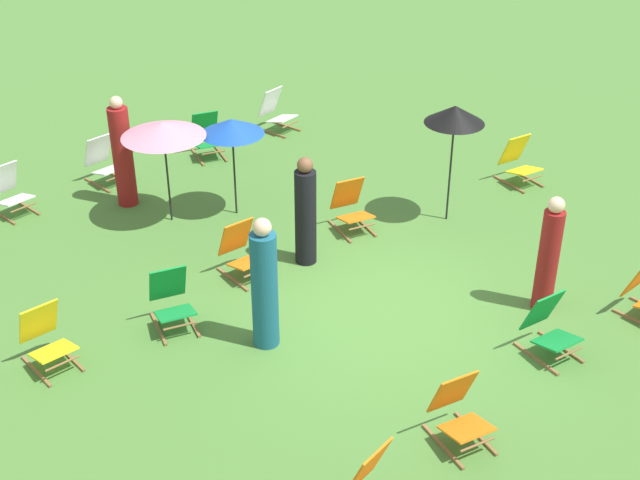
# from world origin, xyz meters

# --- Properties ---
(ground_plane) EXTENTS (40.00, 40.00, 0.00)m
(ground_plane) POSITION_xyz_m (0.00, 0.00, 0.00)
(ground_plane) COLOR #477A33
(deckchair_3) EXTENTS (0.57, 0.82, 0.83)m
(deckchair_3) POSITION_xyz_m (-2.71, 5.77, 0.37)
(deckchair_3) COLOR olive
(deckchair_3) RESTS_ON ground
(deckchair_4) EXTENTS (0.50, 0.78, 0.83)m
(deckchair_4) POSITION_xyz_m (-3.94, 1.66, 0.37)
(deckchair_4) COLOR olive
(deckchair_4) RESTS_ON ground
(deckchair_5) EXTENTS (0.49, 0.76, 0.83)m
(deckchair_5) POSITION_xyz_m (-0.92, 1.83, 0.37)
(deckchair_5) COLOR olive
(deckchair_5) RESTS_ON ground
(deckchair_7) EXTENTS (0.67, 0.86, 0.83)m
(deckchair_7) POSITION_xyz_m (-2.34, 1.40, 0.37)
(deckchair_7) COLOR olive
(deckchair_7) RESTS_ON ground
(deckchair_8) EXTENTS (0.65, 0.85, 0.83)m
(deckchair_8) POSITION_xyz_m (1.16, 1.84, 0.37)
(deckchair_8) COLOR olive
(deckchair_8) RESTS_ON ground
(deckchair_10) EXTENTS (0.56, 0.81, 0.83)m
(deckchair_10) POSITION_xyz_m (0.94, -2.10, 0.37)
(deckchair_10) COLOR olive
(deckchair_10) RESTS_ON ground
(deckchair_11) EXTENTS (0.56, 0.81, 0.83)m
(deckchair_11) POSITION_xyz_m (-1.01, 5.81, 0.37)
(deckchair_11) COLOR olive
(deckchair_11) RESTS_ON ground
(deckchair_12) EXTENTS (0.62, 0.84, 0.83)m
(deckchair_12) POSITION_xyz_m (2.66, 5.75, 0.37)
(deckchair_12) COLOR olive
(deckchair_12) RESTS_ON ground
(deckchair_13) EXTENTS (0.58, 0.82, 0.83)m
(deckchair_13) POSITION_xyz_m (4.49, 1.24, 0.37)
(deckchair_13) COLOR olive
(deckchair_13) RESTS_ON ground
(deckchair_14) EXTENTS (0.62, 0.84, 0.83)m
(deckchair_14) POSITION_xyz_m (-1.07, -2.45, 0.37)
(deckchair_14) COLOR olive
(deckchair_14) RESTS_ON ground
(deckchair_15) EXTENTS (0.68, 0.87, 0.83)m
(deckchair_15) POSITION_xyz_m (0.96, 5.59, 0.37)
(deckchair_15) COLOR olive
(deckchair_15) RESTS_ON ground
(umbrella_0) EXTENTS (1.30, 1.30, 1.67)m
(umbrella_0) POSITION_xyz_m (-0.86, 3.89, 1.55)
(umbrella_0) COLOR black
(umbrella_0) RESTS_ON ground
(umbrella_1) EXTENTS (1.01, 1.01, 1.63)m
(umbrella_1) POSITION_xyz_m (0.07, 3.41, 1.51)
(umbrella_1) COLOR black
(umbrella_1) RESTS_ON ground
(umbrella_2) EXTENTS (0.92, 0.92, 1.93)m
(umbrella_2) POSITION_xyz_m (2.55, 1.09, 1.78)
(umbrella_2) COLOR black
(umbrella_2) RESTS_ON ground
(person_0) EXTENTS (0.45, 0.45, 1.80)m
(person_0) POSITION_xyz_m (-1.64, 0.30, 0.85)
(person_0) COLOR #195972
(person_0) RESTS_ON ground
(person_1) EXTENTS (0.44, 0.44, 1.67)m
(person_1) POSITION_xyz_m (-0.00, 1.52, 0.79)
(person_1) COLOR black
(person_1) RESTS_ON ground
(person_2) EXTENTS (0.35, 0.35, 1.67)m
(person_2) POSITION_xyz_m (1.70, -1.44, 0.80)
(person_2) COLOR maroon
(person_2) RESTS_ON ground
(person_3) EXTENTS (0.45, 0.45, 1.87)m
(person_3) POSITION_xyz_m (-1.12, 4.83, 0.88)
(person_3) COLOR maroon
(person_3) RESTS_ON ground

